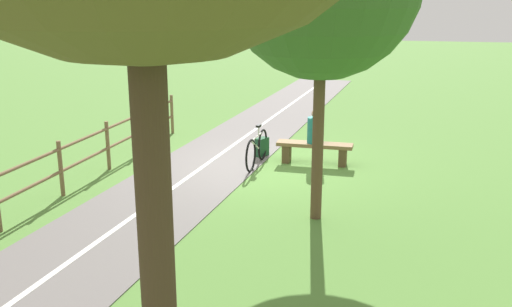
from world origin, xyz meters
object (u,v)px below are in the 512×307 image
(bench, at_px, (315,149))
(backpack, at_px, (262,147))
(bicycle, at_px, (257,149))
(person_seated, at_px, (315,129))

(bench, distance_m, backpack, 1.31)
(bicycle, distance_m, backpack, 0.76)
(bench, xyz_separation_m, person_seated, (-0.01, -0.00, 0.47))
(bench, relative_size, backpack, 3.76)
(person_seated, xyz_separation_m, backpack, (1.28, -0.28, -0.58))
(bicycle, height_order, backpack, bicycle)
(bicycle, xyz_separation_m, backpack, (0.07, -0.74, -0.16))
(bench, relative_size, bicycle, 0.99)
(bicycle, bearing_deg, bench, 112.23)
(person_seated, distance_m, backpack, 1.43)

